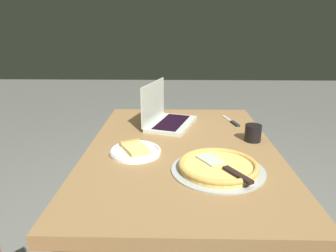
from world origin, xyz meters
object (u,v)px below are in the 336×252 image
(table_knife, at_px, (232,122))
(laptop, at_px, (165,116))
(dining_table, at_px, (181,162))
(drink_cup, at_px, (253,133))
(pizza_tray, at_px, (218,167))
(pizza_plate, at_px, (135,151))

(table_knife, bearing_deg, laptop, -81.95)
(dining_table, xyz_separation_m, laptop, (-0.31, -0.08, 0.13))
(table_knife, distance_m, drink_cup, 0.29)
(pizza_tray, relative_size, drink_cup, 4.46)
(laptop, height_order, pizza_plate, laptop)
(pizza_tray, distance_m, table_knife, 0.63)
(laptop, bearing_deg, pizza_plate, -16.20)
(pizza_tray, bearing_deg, table_knife, 165.58)
(drink_cup, bearing_deg, table_knife, -170.71)
(pizza_plate, bearing_deg, pizza_tray, 64.63)
(dining_table, height_order, drink_cup, drink_cup)
(table_knife, bearing_deg, pizza_tray, -14.42)
(pizza_tray, height_order, drink_cup, drink_cup)
(drink_cup, bearing_deg, pizza_plate, -73.08)
(dining_table, relative_size, pizza_tray, 3.58)
(dining_table, height_order, table_knife, table_knife)
(laptop, xyz_separation_m, pizza_plate, (0.40, -0.12, -0.04))
(dining_table, distance_m, drink_cup, 0.36)
(laptop, height_order, pizza_tray, laptop)
(dining_table, relative_size, drink_cup, 15.97)
(dining_table, bearing_deg, laptop, -165.25)
(drink_cup, bearing_deg, laptop, -119.26)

